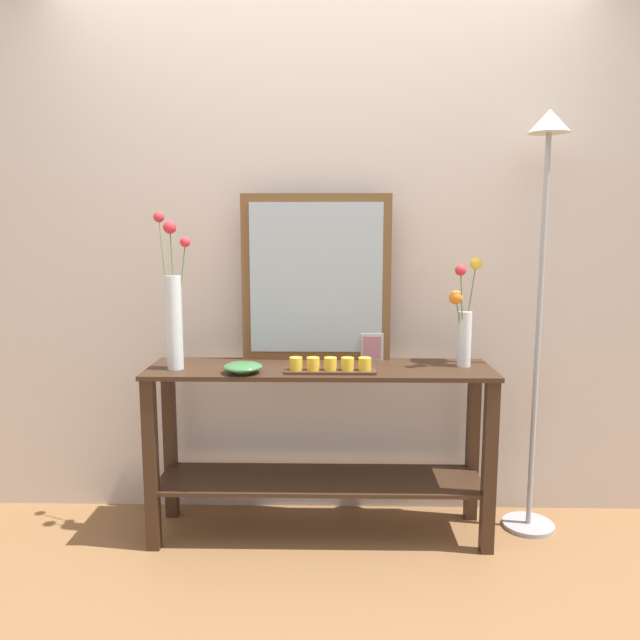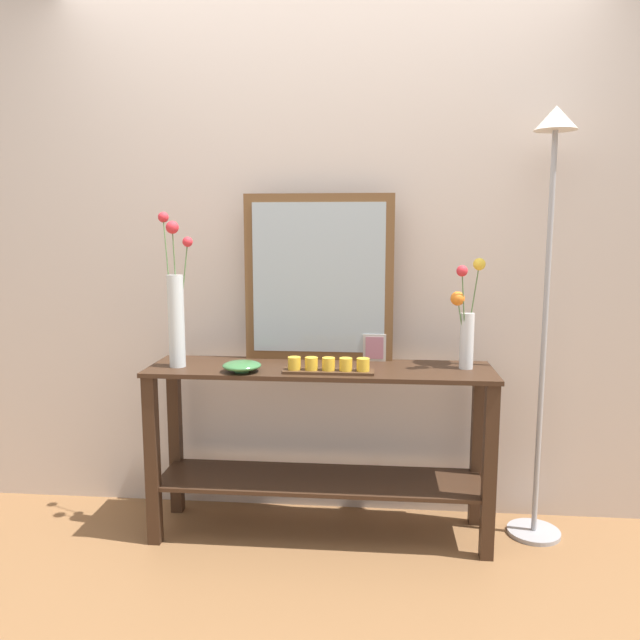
{
  "view_description": "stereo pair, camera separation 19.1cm",
  "coord_description": "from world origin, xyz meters",
  "px_view_note": "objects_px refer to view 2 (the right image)",
  "views": [
    {
      "loc": [
        0.05,
        -2.69,
        1.4
      ],
      "look_at": [
        0.0,
        0.0,
        1.0
      ],
      "focal_mm": 34.44,
      "sensor_mm": 36.0,
      "label": 1
    },
    {
      "loc": [
        0.24,
        -2.67,
        1.4
      ],
      "look_at": [
        0.0,
        0.0,
        1.0
      ],
      "focal_mm": 34.44,
      "sensor_mm": 36.0,
      "label": 2
    }
  ],
  "objects_px": {
    "console_table": "(320,429)",
    "decorative_bowl": "(242,366)",
    "mirror_leaning": "(319,278)",
    "vase_right": "(466,320)",
    "tall_vase_left": "(176,307)",
    "candle_tray": "(329,366)",
    "picture_frame_small": "(374,348)",
    "floor_lamp": "(549,255)"
  },
  "relations": [
    {
      "from": "console_table",
      "to": "picture_frame_small",
      "type": "height_order",
      "value": "picture_frame_small"
    },
    {
      "from": "candle_tray",
      "to": "floor_lamp",
      "type": "distance_m",
      "value": 1.07
    },
    {
      "from": "floor_lamp",
      "to": "picture_frame_small",
      "type": "bearing_deg",
      "value": 174.11
    },
    {
      "from": "candle_tray",
      "to": "floor_lamp",
      "type": "relative_size",
      "value": 0.2
    },
    {
      "from": "picture_frame_small",
      "to": "floor_lamp",
      "type": "height_order",
      "value": "floor_lamp"
    },
    {
      "from": "candle_tray",
      "to": "decorative_bowl",
      "type": "bearing_deg",
      "value": -178.07
    },
    {
      "from": "console_table",
      "to": "decorative_bowl",
      "type": "distance_m",
      "value": 0.47
    },
    {
      "from": "console_table",
      "to": "candle_tray",
      "type": "xyz_separation_m",
      "value": [
        0.05,
        -0.11,
        0.32
      ]
    },
    {
      "from": "tall_vase_left",
      "to": "floor_lamp",
      "type": "xyz_separation_m",
      "value": [
        1.63,
        0.11,
        0.23
      ]
    },
    {
      "from": "console_table",
      "to": "tall_vase_left",
      "type": "relative_size",
      "value": 2.23
    },
    {
      "from": "mirror_leaning",
      "to": "vase_right",
      "type": "distance_m",
      "value": 0.7
    },
    {
      "from": "decorative_bowl",
      "to": "candle_tray",
      "type": "bearing_deg",
      "value": 1.93
    },
    {
      "from": "vase_right",
      "to": "candle_tray",
      "type": "distance_m",
      "value": 0.64
    },
    {
      "from": "candle_tray",
      "to": "floor_lamp",
      "type": "xyz_separation_m",
      "value": [
        0.94,
        0.18,
        0.47
      ]
    },
    {
      "from": "console_table",
      "to": "floor_lamp",
      "type": "distance_m",
      "value": 1.27
    },
    {
      "from": "mirror_leaning",
      "to": "floor_lamp",
      "type": "distance_m",
      "value": 1.02
    },
    {
      "from": "floor_lamp",
      "to": "decorative_bowl",
      "type": "bearing_deg",
      "value": -171.6
    },
    {
      "from": "console_table",
      "to": "mirror_leaning",
      "type": "xyz_separation_m",
      "value": [
        -0.02,
        0.17,
        0.68
      ]
    },
    {
      "from": "picture_frame_small",
      "to": "mirror_leaning",
      "type": "bearing_deg",
      "value": 177.11
    },
    {
      "from": "console_table",
      "to": "decorative_bowl",
      "type": "bearing_deg",
      "value": -159.94
    },
    {
      "from": "console_table",
      "to": "vase_right",
      "type": "height_order",
      "value": "vase_right"
    },
    {
      "from": "mirror_leaning",
      "to": "floor_lamp",
      "type": "height_order",
      "value": "floor_lamp"
    },
    {
      "from": "tall_vase_left",
      "to": "vase_right",
      "type": "xyz_separation_m",
      "value": [
        1.28,
        0.07,
        -0.05
      ]
    },
    {
      "from": "vase_right",
      "to": "console_table",
      "type": "bearing_deg",
      "value": -177.44
    },
    {
      "from": "mirror_leaning",
      "to": "decorative_bowl",
      "type": "xyz_separation_m",
      "value": [
        -0.31,
        -0.29,
        -0.36
      ]
    },
    {
      "from": "candle_tray",
      "to": "decorative_bowl",
      "type": "distance_m",
      "value": 0.38
    },
    {
      "from": "console_table",
      "to": "picture_frame_small",
      "type": "bearing_deg",
      "value": 32.1
    },
    {
      "from": "decorative_bowl",
      "to": "mirror_leaning",
      "type": "bearing_deg",
      "value": 42.81
    },
    {
      "from": "mirror_leaning",
      "to": "tall_vase_left",
      "type": "height_order",
      "value": "mirror_leaning"
    },
    {
      "from": "vase_right",
      "to": "decorative_bowl",
      "type": "distance_m",
      "value": 1.0
    },
    {
      "from": "vase_right",
      "to": "mirror_leaning",
      "type": "bearing_deg",
      "value": 168.37
    },
    {
      "from": "tall_vase_left",
      "to": "picture_frame_small",
      "type": "relative_size",
      "value": 5.42
    },
    {
      "from": "console_table",
      "to": "tall_vase_left",
      "type": "distance_m",
      "value": 0.85
    },
    {
      "from": "mirror_leaning",
      "to": "vase_right",
      "type": "bearing_deg",
      "value": -11.63
    },
    {
      "from": "tall_vase_left",
      "to": "decorative_bowl",
      "type": "relative_size",
      "value": 4.1
    },
    {
      "from": "vase_right",
      "to": "decorative_bowl",
      "type": "bearing_deg",
      "value": -171.28
    },
    {
      "from": "tall_vase_left",
      "to": "picture_frame_small",
      "type": "height_order",
      "value": "tall_vase_left"
    },
    {
      "from": "console_table",
      "to": "mirror_leaning",
      "type": "distance_m",
      "value": 0.7
    },
    {
      "from": "console_table",
      "to": "candle_tray",
      "type": "relative_size",
      "value": 3.93
    },
    {
      "from": "candle_tray",
      "to": "picture_frame_small",
      "type": "bearing_deg",
      "value": 53.0
    },
    {
      "from": "console_table",
      "to": "floor_lamp",
      "type": "xyz_separation_m",
      "value": [
        0.99,
        0.07,
        0.79
      ]
    },
    {
      "from": "decorative_bowl",
      "to": "floor_lamp",
      "type": "relative_size",
      "value": 0.09
    }
  ]
}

